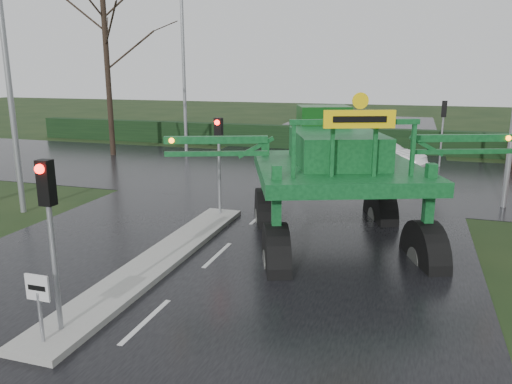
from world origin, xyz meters
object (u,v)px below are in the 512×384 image
(traffic_signal_mid, at_px, (219,145))
(crop_sprayer, at_px, (276,164))
(traffic_signal_far, at_px, (443,119))
(white_sedan, at_px, (376,170))
(traffic_signal_near, at_px, (49,210))
(street_light_left_far, at_px, (188,55))
(keep_left_sign, at_px, (38,297))
(street_light_left_near, at_px, (11,43))

(traffic_signal_mid, bearing_deg, crop_sprayer, -48.79)
(traffic_signal_far, distance_m, white_sedan, 4.60)
(traffic_signal_near, bearing_deg, crop_sprayer, 60.20)
(crop_sprayer, bearing_deg, traffic_signal_far, 52.38)
(traffic_signal_mid, height_order, street_light_left_far, street_light_left_far)
(keep_left_sign, xyz_separation_m, street_light_left_far, (-6.89, 21.50, 4.93))
(street_light_left_near, height_order, crop_sprayer, street_light_left_near)
(keep_left_sign, height_order, traffic_signal_far, traffic_signal_far)
(keep_left_sign, xyz_separation_m, crop_sprayer, (2.94, 5.63, 1.64))
(white_sedan, bearing_deg, traffic_signal_near, -170.80)
(street_light_left_near, bearing_deg, keep_left_sign, -47.41)
(street_light_left_far, bearing_deg, traffic_signal_far, 0.03)
(keep_left_sign, xyz_separation_m, traffic_signal_mid, (0.00, 8.99, 1.53))
(traffic_signal_mid, bearing_deg, traffic_signal_far, 58.07)
(keep_left_sign, distance_m, crop_sprayer, 6.56)
(street_light_left_far, distance_m, crop_sprayer, 18.96)
(traffic_signal_near, bearing_deg, traffic_signal_far, 69.64)
(traffic_signal_far, distance_m, street_light_left_far, 15.08)
(street_light_left_far, relative_size, crop_sprayer, 1.04)
(street_light_left_far, relative_size, white_sedan, 2.02)
(white_sedan, bearing_deg, traffic_signal_mid, 179.00)
(traffic_signal_mid, distance_m, traffic_signal_far, 14.75)
(traffic_signal_far, bearing_deg, keep_left_sign, 70.07)
(traffic_signal_mid, xyz_separation_m, crop_sprayer, (2.94, -3.36, 0.10))
(crop_sprayer, height_order, white_sedan, crop_sprayer)
(keep_left_sign, height_order, traffic_signal_near, traffic_signal_near)
(traffic_signal_near, relative_size, crop_sprayer, 0.37)
(traffic_signal_mid, relative_size, traffic_signal_far, 1.00)
(traffic_signal_near, height_order, crop_sprayer, crop_sprayer)
(traffic_signal_mid, distance_m, street_light_left_near, 7.83)
(traffic_signal_far, distance_m, street_light_left_near, 20.58)
(keep_left_sign, xyz_separation_m, white_sedan, (4.62, 19.41, -1.06))
(traffic_signal_far, height_order, street_light_left_far, street_light_left_far)
(street_light_left_near, bearing_deg, street_light_left_far, 90.00)
(street_light_left_near, relative_size, crop_sprayer, 1.04)
(white_sedan, bearing_deg, traffic_signal_far, -33.58)
(traffic_signal_near, relative_size, street_light_left_near, 0.35)
(keep_left_sign, distance_m, street_light_left_far, 23.11)
(street_light_left_far, height_order, crop_sprayer, street_light_left_far)
(traffic_signal_near, xyz_separation_m, traffic_signal_far, (7.80, 21.02, 0.00))
(street_light_left_far, xyz_separation_m, crop_sprayer, (9.84, -15.87, -3.30))
(traffic_signal_near, distance_m, crop_sprayer, 5.92)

